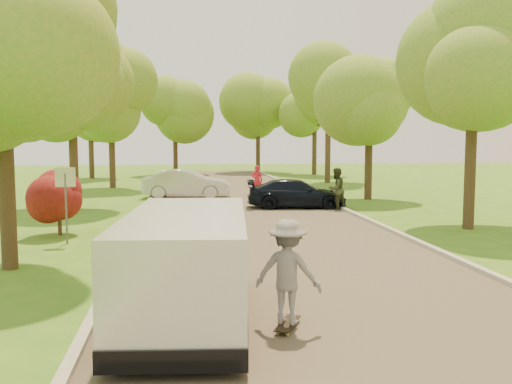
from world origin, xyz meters
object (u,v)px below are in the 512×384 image
minivan (187,265)px  street_sign (66,189)px  person_striped (257,181)px  silver_sedan (187,184)px  dark_sedan (297,194)px  skateboarder (288,272)px  person_olive (336,189)px  longboard (288,324)px

minivan → street_sign: bearing=119.6°
minivan → person_striped: size_ratio=3.15×
street_sign → silver_sedan: bearing=73.4°
street_sign → person_striped: (7.06, 12.13, -0.77)m
silver_sedan → dark_sedan: silver_sedan is taller
minivan → dark_sedan: minivan is taller
minivan → skateboarder: bearing=-16.2°
dark_sedan → skateboarder: (-3.24, -15.11, 0.32)m
silver_sedan → person_olive: size_ratio=2.44×
longboard → person_olive: (4.72, 14.22, 0.78)m
dark_sedan → skateboarder: bearing=174.3°
person_olive → minivan: bearing=32.3°
person_striped → silver_sedan: bearing=24.1°
skateboarder → dark_sedan: bearing=-77.4°
longboard → street_sign: bearing=-33.7°
skateboarder → longboard: bearing=-83.7°
minivan → silver_sedan: size_ratio=1.16×
street_sign → dark_sedan: size_ratio=0.52×
skateboarder → person_striped: (2.20, 20.04, -0.14)m
street_sign → silver_sedan: size_ratio=0.51×
street_sign → person_olive: bearing=33.3°
silver_sedan → dark_sedan: size_ratio=1.02×
street_sign → dark_sedan: (8.10, 7.20, -0.95)m
minivan → skateboarder: 1.68m
minivan → person_striped: 19.79m
skateboarder → person_striped: 20.16m
dark_sedan → silver_sedan: bearing=51.8°
person_striped → longboard: bearing=101.7°
minivan → skateboarder: size_ratio=3.02×
street_sign → longboard: 9.41m
skateboarder → person_olive: skateboarder is taller
minivan → silver_sedan: (0.20, 19.05, -0.24)m
silver_sedan → skateboarder: 19.71m
longboard → person_olive: bearing=-83.7°
street_sign → silver_sedan: 12.29m
longboard → minivan: bearing=3.2°
dark_sedan → minivan: bearing=168.1°
silver_sedan → person_striped: 3.58m
minivan → silver_sedan: bearing=94.7°
silver_sedan → person_olive: 8.17m
street_sign → minivan: size_ratio=0.44×
person_striped → dark_sedan: bearing=119.9°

